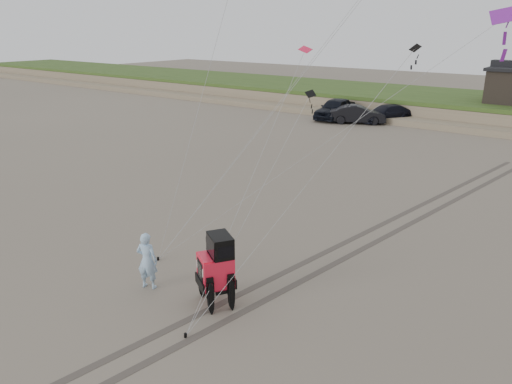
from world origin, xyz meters
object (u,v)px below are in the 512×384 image
Objects in this scene: man at (147,261)px; truck_c at (386,114)px; truck_a at (335,109)px; jeep at (216,277)px; truck_b at (358,114)px.

truck_c is at bearing -101.35° from man.
truck_a is 4.31m from truck_c.
truck_a is 1.14× the size of jeep.
jeep reaches higher than truck_c.
man reaches higher than truck_a.
jeep is at bearing 172.81° from man.
man is at bearing -48.79° from truck_c.
man is (-2.30, -0.60, 0.06)m from jeep.
jeep is (9.60, -28.57, 0.11)m from truck_b.
jeep is at bearing -71.58° from truck_a.
truck_b is 30.06m from man.
man is (7.29, -29.16, 0.17)m from truck_b.
truck_a is 31.40m from man.
truck_b is 30.13m from jeep.
truck_a is 1.16× the size of truck_b.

